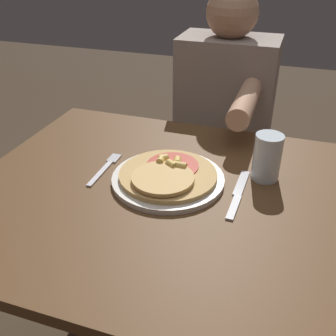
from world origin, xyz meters
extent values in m
cube|color=brown|center=(0.00, 0.00, 0.76)|extent=(1.04, 0.83, 0.03)
cylinder|color=brown|center=(-0.46, 0.35, 0.37)|extent=(0.06, 0.06, 0.74)
cylinder|color=brown|center=(0.46, 0.35, 0.37)|extent=(0.06, 0.06, 0.74)
cylinder|color=silver|center=(-0.03, 0.05, 0.78)|extent=(0.29, 0.29, 0.01)
cylinder|color=tan|center=(-0.03, 0.05, 0.79)|extent=(0.25, 0.25, 0.01)
cylinder|color=#9E2819|center=(-0.03, 0.09, 0.80)|extent=(0.14, 0.14, 0.00)
cylinder|color=tan|center=(-0.03, 0.01, 0.81)|extent=(0.16, 0.16, 0.01)
cylinder|color=#E5BC5B|center=(-0.02, 0.07, 0.81)|extent=(0.03, 0.03, 0.02)
cylinder|color=#E5BC5B|center=(-0.06, 0.08, 0.81)|extent=(0.02, 0.03, 0.02)
cylinder|color=#E5BC5B|center=(-0.01, 0.09, 0.81)|extent=(0.03, 0.03, 0.02)
cylinder|color=#E5BC5B|center=(-0.05, 0.09, 0.81)|extent=(0.03, 0.03, 0.02)
cylinder|color=#E5BC5B|center=(0.00, 0.07, 0.81)|extent=(0.03, 0.02, 0.02)
cube|color=silver|center=(-0.21, 0.02, 0.77)|extent=(0.01, 0.13, 0.00)
cube|color=silver|center=(-0.21, 0.11, 0.77)|extent=(0.03, 0.05, 0.00)
cube|color=silver|center=(0.16, -0.01, 0.77)|extent=(0.02, 0.10, 0.00)
cube|color=silver|center=(0.16, 0.10, 0.77)|extent=(0.03, 0.12, 0.00)
cylinder|color=silver|center=(0.21, 0.14, 0.83)|extent=(0.07, 0.07, 0.12)
cylinder|color=#2D2D38|center=(-0.08, 0.68, 0.24)|extent=(0.11, 0.11, 0.47)
cylinder|color=#2D2D38|center=(0.08, 0.68, 0.24)|extent=(0.11, 0.11, 0.47)
cube|color=gray|center=(0.00, 0.68, 0.74)|extent=(0.36, 0.22, 0.54)
sphere|color=tan|center=(0.00, 0.68, 1.09)|extent=(0.18, 0.18, 0.18)
cylinder|color=tan|center=(0.11, 0.42, 0.87)|extent=(0.07, 0.30, 0.07)
camera|label=1|loc=(0.25, -0.77, 1.32)|focal=42.00mm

